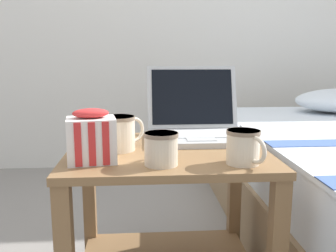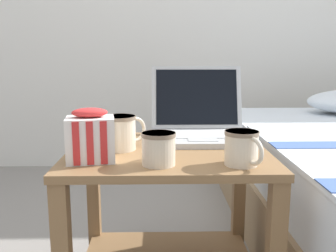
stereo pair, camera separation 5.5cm
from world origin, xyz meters
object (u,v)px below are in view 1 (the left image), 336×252
(mug_front_left, at_px, (119,131))
(mug_mid_center, at_px, (244,145))
(laptop, at_px, (196,123))
(cell_phone, at_px, (113,137))
(mug_front_right, at_px, (161,147))
(snack_bag, at_px, (92,138))

(mug_front_left, height_order, mug_mid_center, mug_front_left)
(laptop, xyz_separation_m, cell_phone, (-0.29, -0.00, -0.04))
(laptop, xyz_separation_m, mug_front_right, (-0.14, -0.33, -0.00))
(snack_bag, distance_m, cell_phone, 0.30)
(mug_mid_center, height_order, cell_phone, mug_mid_center)
(laptop, xyz_separation_m, mug_front_left, (-0.26, -0.16, 0.01))
(mug_front_left, distance_m, mug_front_right, 0.21)
(mug_mid_center, xyz_separation_m, cell_phone, (-0.37, 0.34, -0.05))
(snack_bag, bearing_deg, laptop, 41.56)
(mug_front_left, distance_m, snack_bag, 0.15)
(laptop, distance_m, mug_front_left, 0.30)
(mug_front_right, xyz_separation_m, cell_phone, (-0.15, 0.33, -0.04))
(laptop, relative_size, mug_mid_center, 2.71)
(laptop, relative_size, snack_bag, 2.29)
(mug_front_right, relative_size, snack_bag, 0.87)
(laptop, distance_m, snack_bag, 0.43)
(mug_front_left, bearing_deg, snack_bag, -117.49)
(mug_mid_center, bearing_deg, snack_bag, 172.97)
(mug_front_left, xyz_separation_m, snack_bag, (-0.07, -0.13, 0.01))
(snack_bag, bearing_deg, mug_mid_center, -7.03)
(mug_front_right, height_order, mug_mid_center, mug_mid_center)
(snack_bag, bearing_deg, mug_front_right, -11.94)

